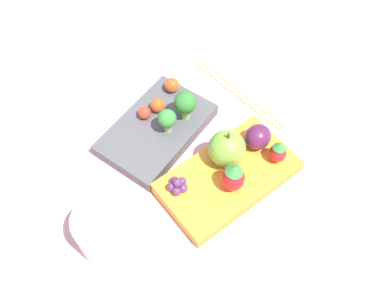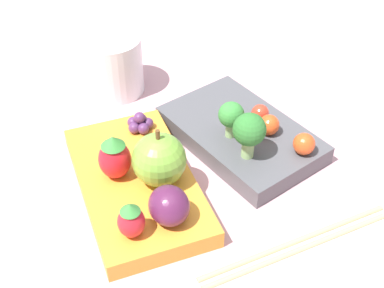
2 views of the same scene
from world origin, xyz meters
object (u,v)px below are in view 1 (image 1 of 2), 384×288
object	(u,v)px
bento_box_fruit	(228,177)
apple	(227,148)
broccoli_floret_1	(167,119)
strawberry_0	(231,179)
plum	(258,137)
chopsticks_pair	(237,91)
broccoli_floret_0	(185,103)
grape_cluster	(177,185)
drinking_cup	(106,231)
bento_box_savoury	(158,128)
cherry_tomato_0	(158,105)
strawberry_1	(278,152)
cherry_tomato_1	(144,113)
cherry_tomato_2	(172,85)

from	to	relation	value
bento_box_fruit	apple	distance (m)	0.05
broccoli_floret_1	strawberry_0	xyz separation A→B (m)	(-0.01, -0.14, -0.00)
plum	chopsticks_pair	world-z (taller)	plum
plum	broccoli_floret_0	bearing A→B (deg)	107.86
grape_cluster	drinking_cup	world-z (taller)	drinking_cup
bento_box_savoury	chopsticks_pair	bearing A→B (deg)	-13.73
cherry_tomato_0	bento_box_savoury	bearing A→B (deg)	-135.52
broccoli_floret_1	strawberry_1	distance (m)	0.17
bento_box_fruit	broccoli_floret_0	xyz separation A→B (m)	(0.03, 0.12, 0.05)
broccoli_floret_0	chopsticks_pair	xyz separation A→B (m)	(0.11, -0.02, -0.05)
bento_box_fruit	broccoli_floret_0	world-z (taller)	broccoli_floret_0
bento_box_fruit	cherry_tomato_1	xyz separation A→B (m)	(-0.01, 0.17, 0.02)
strawberry_1	cherry_tomato_0	bearing A→B (deg)	105.88
bento_box_fruit	cherry_tomato_1	world-z (taller)	cherry_tomato_1
strawberry_0	chopsticks_pair	bearing A→B (deg)	36.64
strawberry_0	grape_cluster	bearing A→B (deg)	134.22
apple	grape_cluster	size ratio (longest dim) A/B	2.15
apple	strawberry_1	bearing A→B (deg)	-47.26
broccoli_floret_1	grape_cluster	xyz separation A→B (m)	(-0.06, -0.08, -0.02)
cherry_tomato_0	drinking_cup	bearing A→B (deg)	-152.12
bento_box_savoury	strawberry_1	world-z (taller)	strawberry_1
strawberry_0	grape_cluster	distance (m)	0.08
cherry_tomato_0	apple	world-z (taller)	apple
bento_box_fruit	plum	bearing A→B (deg)	2.37
apple	chopsticks_pair	xyz separation A→B (m)	(0.13, 0.08, -0.05)
grape_cluster	bento_box_savoury	bearing A→B (deg)	59.51
cherry_tomato_1	broccoli_floret_1	bearing A→B (deg)	-81.58
cherry_tomato_1	bento_box_savoury	bearing A→B (deg)	-81.92
apple	strawberry_1	world-z (taller)	apple
bento_box_fruit	broccoli_floret_1	bearing A→B (deg)	92.84
apple	bento_box_savoury	bearing A→B (deg)	101.97
cherry_tomato_2	bento_box_fruit	bearing A→B (deg)	-108.36
bento_box_fruit	grape_cluster	xyz separation A→B (m)	(-0.07, 0.04, 0.02)
plum	chopsticks_pair	distance (m)	0.13
plum	strawberry_0	bearing A→B (deg)	-167.38
strawberry_1	plum	size ratio (longest dim) A/B	0.94
cherry_tomato_1	cherry_tomato_2	bearing A→B (deg)	6.29
drinking_cup	chopsticks_pair	distance (m)	0.33
strawberry_0	chopsticks_pair	xyz separation A→B (m)	(0.16, 0.12, -0.04)
bento_box_savoury	apple	xyz separation A→B (m)	(0.03, -0.12, 0.04)
chopsticks_pair	broccoli_floret_0	bearing A→B (deg)	172.21
broccoli_floret_0	plum	xyz separation A→B (m)	(0.04, -0.11, -0.02)
apple	plum	size ratio (longest dim) A/B	1.56
broccoli_floret_0	broccoli_floret_1	xyz separation A→B (m)	(-0.04, 0.00, -0.01)
cherry_tomato_1	apple	world-z (taller)	apple
bento_box_savoury	plum	distance (m)	0.16
bento_box_savoury	strawberry_0	world-z (taller)	strawberry_0
bento_box_savoury	strawberry_0	bearing A→B (deg)	-92.53
broccoli_floret_1	drinking_cup	world-z (taller)	drinking_cup
broccoli_floret_0	grape_cluster	world-z (taller)	broccoli_floret_0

